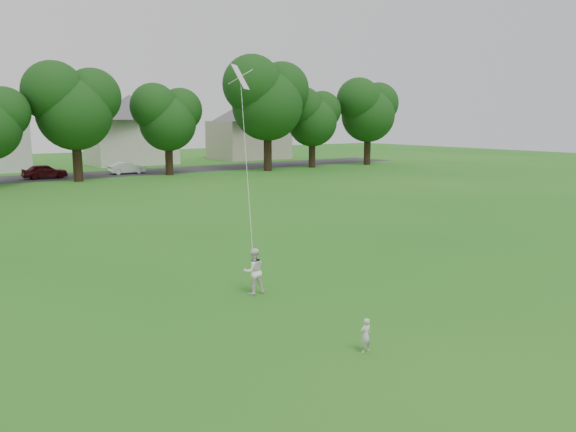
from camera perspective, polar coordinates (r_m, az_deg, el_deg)
ground at (r=14.68m, az=-2.02°, el=-10.80°), size 160.00×160.00×0.00m
toddler at (r=12.93m, az=7.89°, el=-11.92°), size 0.30×0.21×0.80m
older_boy at (r=16.82m, az=-3.53°, el=-5.61°), size 0.74×0.61×1.40m
kite at (r=18.97m, az=-4.28°, el=5.86°), size 1.83×2.93×7.89m
tree_row at (r=48.84m, az=-21.47°, el=10.74°), size 80.62×9.06×11.68m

